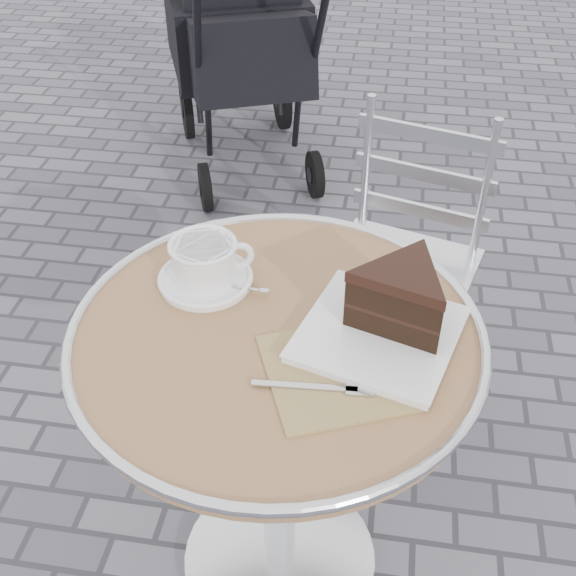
# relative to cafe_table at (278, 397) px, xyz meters

# --- Properties ---
(ground) EXTENTS (80.00, 80.00, 0.00)m
(ground) POSITION_rel_cafe_table_xyz_m (0.00, 0.00, -0.57)
(ground) COLOR slate
(ground) RESTS_ON ground
(cafe_table) EXTENTS (0.72, 0.72, 0.74)m
(cafe_table) POSITION_rel_cafe_table_xyz_m (0.00, 0.00, 0.00)
(cafe_table) COLOR silver
(cafe_table) RESTS_ON ground
(cappuccino_set) EXTENTS (0.20, 0.17, 0.09)m
(cappuccino_set) POSITION_rel_cafe_table_xyz_m (-0.15, 0.11, 0.20)
(cappuccino_set) COLOR white
(cappuccino_set) RESTS_ON cafe_table
(cake_plate_set) EXTENTS (0.38, 0.39, 0.13)m
(cake_plate_set) POSITION_rel_cafe_table_xyz_m (0.19, 0.02, 0.23)
(cake_plate_set) COLOR #9C7D55
(cake_plate_set) RESTS_ON cafe_table
(bistro_chair) EXTENTS (0.45, 0.45, 0.81)m
(bistro_chair) POSITION_rel_cafe_table_xyz_m (0.23, 0.68, -0.06)
(bistro_chair) COLOR silver
(bistro_chair) RESTS_ON ground
(baby_stroller) EXTENTS (0.82, 1.14, 1.08)m
(baby_stroller) POSITION_rel_cafe_table_xyz_m (-0.48, 1.89, -0.08)
(baby_stroller) COLOR black
(baby_stroller) RESTS_ON ground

